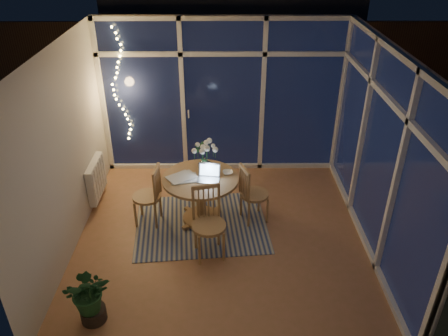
{
  "coord_description": "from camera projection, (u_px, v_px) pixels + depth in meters",
  "views": [
    {
      "loc": [
        -0.02,
        -4.8,
        3.87
      ],
      "look_at": [
        0.01,
        0.25,
        0.96
      ],
      "focal_mm": 35.0,
      "sensor_mm": 36.0,
      "label": 1
    }
  ],
  "objects": [
    {
      "name": "garden_patio",
      "position": [
        243.0,
        106.0,
        10.45
      ],
      "size": [
        12.0,
        6.0,
        0.1
      ],
      "primitive_type": "cube",
      "color": "black",
      "rests_on": "ground"
    },
    {
      "name": "garden_shrubs",
      "position": [
        183.0,
        112.0,
        8.81
      ],
      "size": [
        0.9,
        0.9,
        0.9
      ],
      "primitive_type": "sphere",
      "color": "black",
      "rests_on": "ground"
    },
    {
      "name": "laptop",
      "position": [
        208.0,
        173.0,
        5.94
      ],
      "size": [
        0.33,
        0.3,
        0.22
      ],
      "primitive_type": null,
      "rotation": [
        0.0,
        0.0,
        -0.14
      ],
      "color": "#BBBBC0",
      "rests_on": "dining_table"
    },
    {
      "name": "rug",
      "position": [
        201.0,
        224.0,
        6.33
      ],
      "size": [
        1.99,
        1.65,
        0.01
      ],
      "primitive_type": "cube",
      "rotation": [
        0.0,
        0.0,
        0.09
      ],
      "color": "#B9B396",
      "rests_on": "floor"
    },
    {
      "name": "window_wall_back",
      "position": [
        223.0,
        98.0,
        7.14
      ],
      "size": [
        4.0,
        0.1,
        2.6
      ],
      "primitive_type": "cube",
      "color": "silver",
      "rests_on": "floor"
    },
    {
      "name": "fairy_lights",
      "position": [
        119.0,
        87.0,
        6.95
      ],
      "size": [
        0.24,
        0.1,
        1.85
      ],
      "primitive_type": null,
      "color": "#FFD666",
      "rests_on": "window_wall_back"
    },
    {
      "name": "wall_right",
      "position": [
        383.0,
        154.0,
        5.45
      ],
      "size": [
        0.04,
        4.0,
        2.6
      ],
      "primitive_type": "cube",
      "color": "beige",
      "rests_on": "floor"
    },
    {
      "name": "wall_front",
      "position": [
        225.0,
        265.0,
        3.71
      ],
      "size": [
        4.0,
        0.04,
        2.6
      ],
      "primitive_type": "cube",
      "color": "beige",
      "rests_on": "floor"
    },
    {
      "name": "radiator",
      "position": [
        96.0,
        179.0,
        6.66
      ],
      "size": [
        0.1,
        0.7,
        0.58
      ],
      "primitive_type": "cube",
      "color": "silver",
      "rests_on": "wall_left"
    },
    {
      "name": "wall_left",
      "position": [
        63.0,
        155.0,
        5.43
      ],
      "size": [
        0.04,
        4.0,
        2.6
      ],
      "primitive_type": "cube",
      "color": "beige",
      "rests_on": "floor"
    },
    {
      "name": "potted_plant",
      "position": [
        89.0,
        294.0,
        4.65
      ],
      "size": [
        0.62,
        0.57,
        0.76
      ],
      "primitive_type": "imported",
      "rotation": [
        0.0,
        0.0,
        0.2
      ],
      "color": "#184421",
      "rests_on": "floor"
    },
    {
      "name": "newspapers",
      "position": [
        183.0,
        178.0,
        6.03
      ],
      "size": [
        0.42,
        0.38,
        0.02
      ],
      "primitive_type": "cube",
      "rotation": [
        0.0,
        0.0,
        0.41
      ],
      "color": "beige",
      "rests_on": "dining_table"
    },
    {
      "name": "chair_left",
      "position": [
        147.0,
        195.0,
        6.15
      ],
      "size": [
        0.47,
        0.47,
        0.93
      ],
      "primitive_type": "cube",
      "rotation": [
        0.0,
        0.0,
        -1.68
      ],
      "color": "olive",
      "rests_on": "floor"
    },
    {
      "name": "phone",
      "position": [
        198.0,
        181.0,
        5.96
      ],
      "size": [
        0.11,
        0.06,
        0.01
      ],
      "primitive_type": "cube",
      "rotation": [
        0.0,
        0.0,
        0.08
      ],
      "color": "black",
      "rests_on": "dining_table"
    },
    {
      "name": "flower_vase",
      "position": [
        205.0,
        164.0,
        6.19
      ],
      "size": [
        0.22,
        0.22,
        0.21
      ],
      "primitive_type": "imported",
      "rotation": [
        0.0,
        0.0,
        0.09
      ],
      "color": "silver",
      "rests_on": "dining_table"
    },
    {
      "name": "garden_fence",
      "position": [
        222.0,
        60.0,
        10.4
      ],
      "size": [
        11.0,
        0.08,
        1.8
      ],
      "primitive_type": "cube",
      "color": "#371F14",
      "rests_on": "ground"
    },
    {
      "name": "dining_table",
      "position": [
        201.0,
        199.0,
        6.24
      ],
      "size": [
        1.16,
        1.16,
        0.73
      ],
      "primitive_type": "cylinder",
      "rotation": [
        0.0,
        0.0,
        0.09
      ],
      "color": "olive",
      "rests_on": "floor"
    },
    {
      "name": "floor",
      "position": [
        223.0,
        236.0,
        6.09
      ],
      "size": [
        4.0,
        4.0,
        0.0
      ],
      "primitive_type": "plane",
      "color": "#966841",
      "rests_on": "ground"
    },
    {
      "name": "wall_back",
      "position": [
        223.0,
        97.0,
        7.17
      ],
      "size": [
        4.0,
        0.04,
        2.6
      ],
      "primitive_type": "cube",
      "color": "beige",
      "rests_on": "floor"
    },
    {
      "name": "ceiling",
      "position": [
        223.0,
        50.0,
        4.79
      ],
      "size": [
        4.0,
        4.0,
        0.0
      ],
      "primitive_type": "plane",
      "color": "white",
      "rests_on": "wall_back"
    },
    {
      "name": "chair_right",
      "position": [
        255.0,
        193.0,
        6.22
      ],
      "size": [
        0.54,
        0.54,
        0.91
      ],
      "primitive_type": "cube",
      "rotation": [
        0.0,
        0.0,
        1.92
      ],
      "color": "olive",
      "rests_on": "floor"
    },
    {
      "name": "bowl",
      "position": [
        228.0,
        172.0,
        6.14
      ],
      "size": [
        0.16,
        0.16,
        0.04
      ],
      "primitive_type": "imported",
      "rotation": [
        0.0,
        0.0,
        0.09
      ],
      "color": "white",
      "rests_on": "dining_table"
    },
    {
      "name": "window_wall_right",
      "position": [
        380.0,
        154.0,
        5.45
      ],
      "size": [
        0.1,
        4.0,
        2.6
      ],
      "primitive_type": "cube",
      "color": "silver",
      "rests_on": "floor"
    },
    {
      "name": "chair_front",
      "position": [
        209.0,
        224.0,
        5.52
      ],
      "size": [
        0.54,
        0.54,
        0.99
      ],
      "primitive_type": "cube",
      "rotation": [
        0.0,
        0.0,
        0.21
      ],
      "color": "olive",
      "rests_on": "floor"
    }
  ]
}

